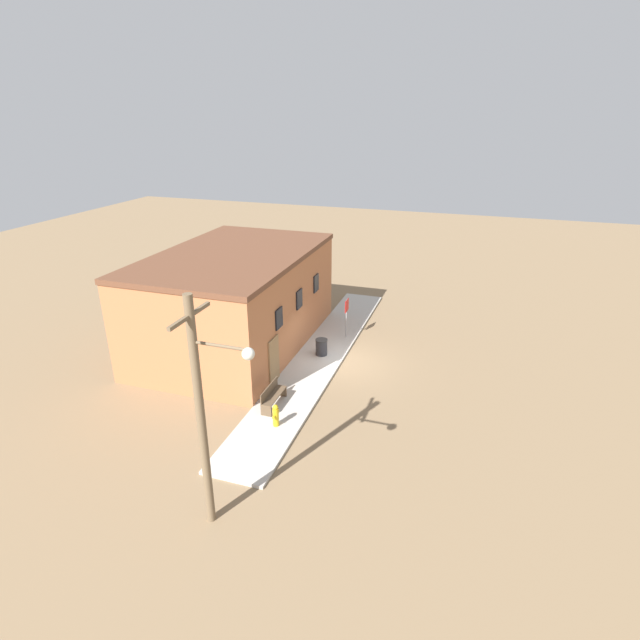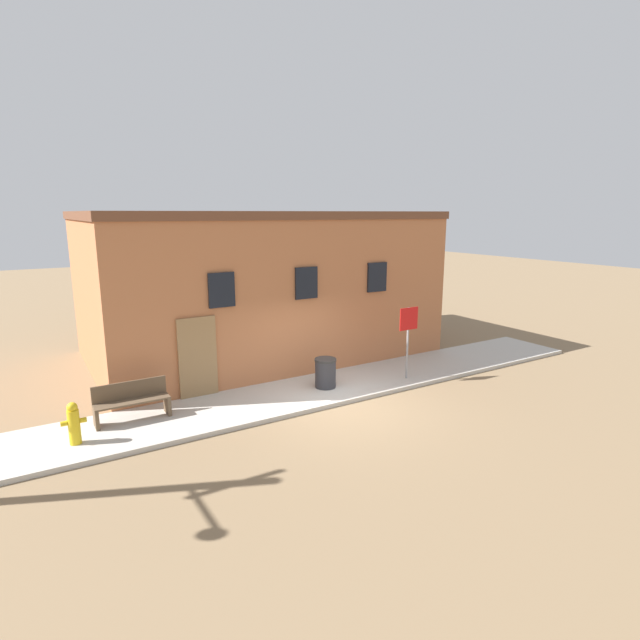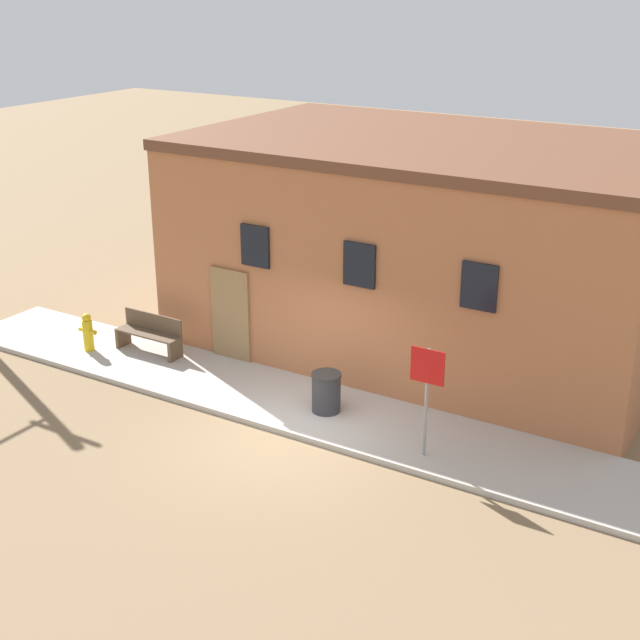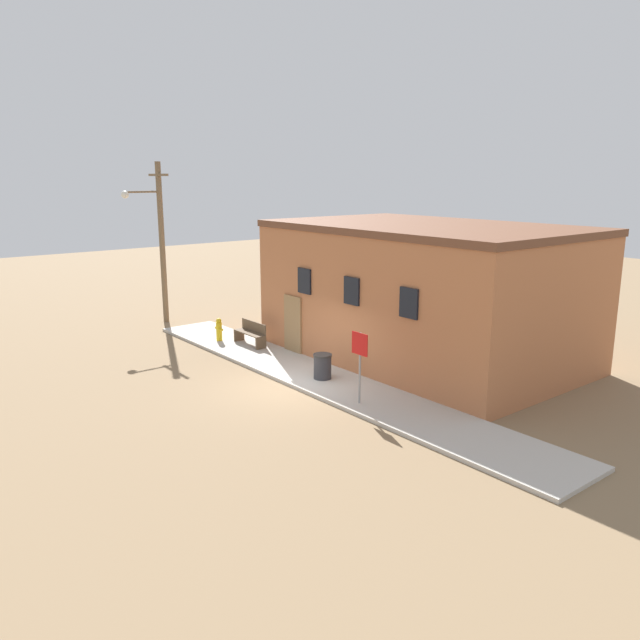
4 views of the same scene
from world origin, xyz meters
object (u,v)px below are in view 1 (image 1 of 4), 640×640
Objects in this scene: fire_hydrant at (276,415)px; utility_pole at (204,409)px; trash_bin at (321,347)px; stop_sign at (347,311)px; bench at (273,396)px.

utility_pole reaches higher than fire_hydrant.
utility_pole is (-11.04, -0.32, 3.31)m from trash_bin.
trash_bin is (6.21, 0.22, -0.05)m from fire_hydrant.
utility_pole is at bearing -178.32° from trash_bin.
stop_sign is 7.47m from bench.
fire_hydrant is 6.21m from trash_bin.
utility_pole is at bearing -178.76° from fire_hydrant.
stop_sign is at bearing -13.75° from trash_bin.
fire_hydrant reaches higher than trash_bin.
utility_pole reaches higher than stop_sign.
fire_hydrant is 0.55× the size of bench.
fire_hydrant is at bearing 1.24° from utility_pole.
trash_bin is at bearing -5.24° from bench.
bench reaches higher than trash_bin.
fire_hydrant is 0.13× the size of utility_pole.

